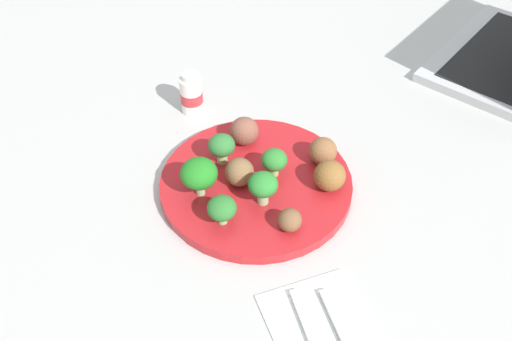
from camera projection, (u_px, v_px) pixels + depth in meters
The scene contains 15 objects.
ground_plane at pixel (256, 188), 0.87m from camera, with size 4.00×4.00×0.00m, color #B2B2AD.
plate at pixel (256, 184), 0.87m from camera, with size 0.28×0.28×0.02m, color red.
broccoli_floret_back_right at pixel (222, 146), 0.87m from camera, with size 0.04×0.04×0.05m.
broccoli_floret_mid_left at pixel (263, 185), 0.81m from camera, with size 0.04×0.04×0.05m.
broccoli_floret_mid_right at pixel (273, 159), 0.85m from camera, with size 0.04×0.04×0.04m.
broccoli_floret_center at pixel (222, 208), 0.79m from camera, with size 0.04×0.04×0.04m.
broccoli_floret_front_left at pixel (199, 174), 0.82m from camera, with size 0.05×0.05×0.06m.
meatball_back_right at pixel (323, 151), 0.88m from camera, with size 0.04×0.04×0.04m, color brown.
meatball_far_rim at pixel (244, 131), 0.91m from camera, with size 0.04×0.04×0.04m, color brown.
meatball_back_left at pixel (330, 176), 0.84m from camera, with size 0.05×0.05×0.05m, color brown.
meatball_center at pixel (290, 220), 0.79m from camera, with size 0.03×0.03×0.03m, color brown.
meatball_mid_left at pixel (240, 172), 0.84m from camera, with size 0.04×0.04×0.04m, color brown.
napkin at pixel (328, 339), 0.69m from camera, with size 0.17×0.12×0.01m, color white.
fork at pixel (345, 337), 0.69m from camera, with size 0.12×0.04×0.01m.
yogurt_bottle at pixel (191, 94), 0.98m from camera, with size 0.04×0.04×0.07m.
Camera 1 is at (0.55, -0.27, 0.63)m, focal length 41.71 mm.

